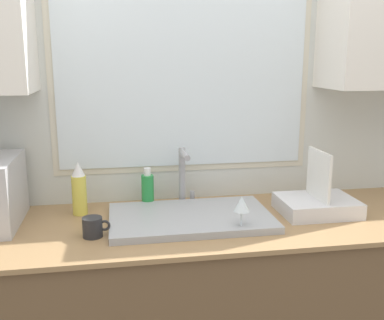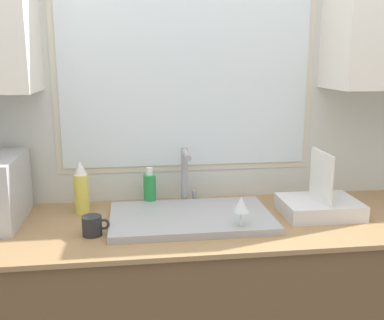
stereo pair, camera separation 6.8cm
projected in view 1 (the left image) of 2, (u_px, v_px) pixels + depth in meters
countertop at (195, 318)px, 2.05m from camera, size 2.39×0.70×0.94m
wall_back at (184, 106)px, 2.16m from camera, size 6.00×0.38×2.60m
sink_basin at (191, 218)px, 1.94m from camera, size 0.69×0.43×0.03m
faucet at (184, 172)px, 2.12m from camera, size 0.08×0.18×0.28m
dish_rack at (317, 203)px, 2.04m from camera, size 0.34×0.27×0.29m
spray_bottle at (79, 189)px, 2.01m from camera, size 0.07×0.07×0.24m
soap_bottle at (148, 190)px, 2.12m from camera, size 0.06×0.06×0.19m
mug_near_sink at (93, 227)px, 1.77m from camera, size 0.11×0.08×0.08m
wine_glass at (242, 205)px, 1.79m from camera, size 0.07×0.07×0.15m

